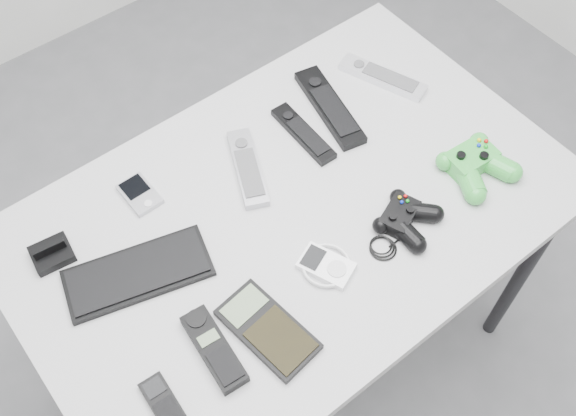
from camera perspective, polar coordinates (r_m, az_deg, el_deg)
floor at (r=2.08m, az=0.41°, el=-13.78°), size 3.50×3.50×0.00m
desk at (r=1.47m, az=0.43°, el=-1.61°), size 1.17×0.75×0.78m
pda_keyboard at (r=1.36m, az=-12.59°, el=-5.37°), size 0.31×0.19×0.02m
dock_bracket at (r=1.42m, az=-19.47°, el=-3.48°), size 0.09×0.08×0.04m
pda at (r=1.46m, az=-12.46°, el=1.17°), size 0.06×0.10×0.02m
remote_silver_a at (r=1.46m, az=-3.45°, el=3.46°), size 0.13×0.21×0.02m
remote_black_a at (r=1.52m, az=1.30°, el=6.35°), size 0.05×0.19×0.02m
remote_black_b at (r=1.58m, az=3.54°, el=8.59°), size 0.11×0.26×0.02m
remote_silver_b at (r=1.66m, az=8.01°, el=10.96°), size 0.12×0.22×0.02m
mobile_phone at (r=1.25m, az=-10.58°, el=-15.82°), size 0.05×0.10×0.02m
cordless_handset at (r=1.26m, az=-6.29°, el=-11.75°), size 0.07×0.17×0.03m
calculator at (r=1.27m, az=-1.74°, el=-10.22°), size 0.12×0.21×0.02m
mp3_player at (r=1.33m, az=3.25°, el=-4.87°), size 0.13×0.14×0.02m
controller_black at (r=1.40m, az=9.89°, el=-0.80°), size 0.24×0.20×0.04m
controller_green at (r=1.51m, az=15.62°, el=3.69°), size 0.16×0.17×0.05m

